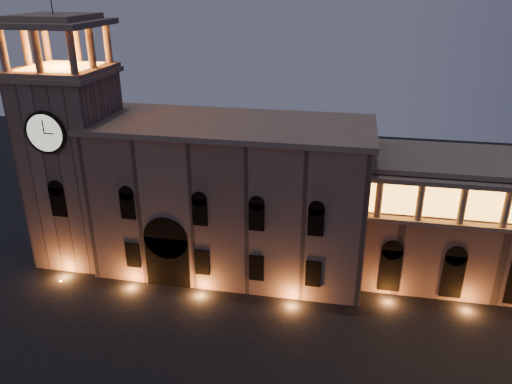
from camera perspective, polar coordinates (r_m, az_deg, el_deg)
government_building at (r=57.04m, az=-2.82°, el=-0.61°), size 30.80×12.80×17.60m
clock_tower at (r=61.71m, az=-20.00°, el=3.56°), size 9.80×9.80×32.40m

